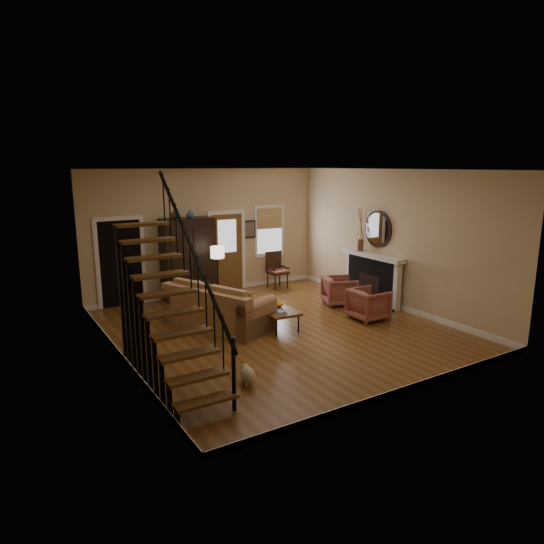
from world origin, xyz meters
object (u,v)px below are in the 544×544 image
coffee_table (277,318)px  armchair_right (339,291)px  armoire (188,259)px  side_chair (278,270)px  armchair_left (369,304)px  floor_lamp (218,276)px  sofa (218,307)px

coffee_table → armchair_right: bearing=16.8°
armoire → side_chair: (2.55, -0.20, -0.54)m
armchair_left → side_chair: (-0.24, 3.43, 0.16)m
coffee_table → armchair_right: 2.37m
coffee_table → side_chair: (1.82, 2.85, 0.30)m
floor_lamp → side_chair: 2.23m
floor_lamp → side_chair: floor_lamp is taller
armchair_right → side_chair: bearing=33.0°
armchair_right → floor_lamp: size_ratio=0.52×
floor_lamp → side_chair: (2.13, 0.64, -0.22)m
armchair_right → coffee_table: bearing=128.3°
sofa → coffee_table: size_ratio=2.16×
armchair_left → side_chair: size_ratio=0.75×
coffee_table → floor_lamp: 2.30m
sofa → coffee_table: (1.02, -0.73, -0.23)m
armoire → floor_lamp: (0.42, -0.84, -0.32)m
floor_lamp → sofa: bearing=-115.5°
armoire → floor_lamp: armoire is taller
armchair_left → armchair_right: 1.28m
armchair_left → armchair_right: (0.20, 1.26, 0.00)m
armoire → side_chair: 2.61m
armchair_left → floor_lamp: floor_lamp is taller
armchair_left → side_chair: 3.45m
armoire → coffee_table: size_ratio=1.91×
coffee_table → side_chair: side_chair is taller
sofa → coffee_table: sofa is taller
armchair_left → side_chair: bearing=5.2°
armoire → sofa: 2.42m
armchair_right → floor_lamp: 3.02m
sofa → armchair_right: size_ratio=3.09×
armoire → armchair_right: size_ratio=2.74×
sofa → side_chair: 3.54m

